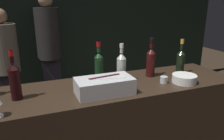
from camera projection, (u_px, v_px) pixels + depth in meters
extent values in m
cube|color=black|center=(63.00, 22.00, 3.81)|extent=(6.40, 0.06, 2.80)
cube|color=silver|center=(104.00, 86.00, 1.59)|extent=(0.42, 0.22, 0.12)
cylinder|color=#B2B7AD|center=(109.00, 83.00, 1.56)|extent=(0.27, 0.12, 0.07)
cylinder|color=black|center=(104.00, 80.00, 1.62)|extent=(0.26, 0.10, 0.07)
cylinder|color=white|center=(184.00, 79.00, 1.82)|extent=(0.20, 0.20, 0.07)
cylinder|color=gray|center=(185.00, 75.00, 1.81)|extent=(0.16, 0.16, 0.01)
cylinder|color=silver|center=(164.00, 80.00, 1.81)|extent=(0.06, 0.06, 0.06)
sphere|color=#F9D67F|center=(164.00, 79.00, 1.81)|extent=(0.03, 0.03, 0.03)
cylinder|color=#B2B7AD|center=(121.00, 70.00, 1.81)|extent=(0.08, 0.08, 0.20)
cone|color=#B2B7AD|center=(122.00, 56.00, 1.78)|extent=(0.08, 0.08, 0.05)
cylinder|color=#B2B7AD|center=(122.00, 48.00, 1.76)|extent=(0.03, 0.03, 0.08)
cylinder|color=white|center=(122.00, 46.00, 1.75)|extent=(0.03, 0.03, 0.04)
cylinder|color=black|center=(15.00, 85.00, 1.48)|extent=(0.07, 0.07, 0.21)
cone|color=black|center=(13.00, 66.00, 1.44)|extent=(0.07, 0.07, 0.04)
cylinder|color=black|center=(11.00, 57.00, 1.42)|extent=(0.03, 0.03, 0.09)
cylinder|color=maroon|center=(11.00, 53.00, 1.42)|extent=(0.03, 0.03, 0.04)
cylinder|color=#143319|center=(99.00, 68.00, 1.89)|extent=(0.07, 0.07, 0.19)
cone|color=#143319|center=(99.00, 55.00, 1.85)|extent=(0.07, 0.07, 0.04)
cylinder|color=#143319|center=(99.00, 47.00, 1.83)|extent=(0.03, 0.03, 0.09)
cylinder|color=maroon|center=(99.00, 44.00, 1.83)|extent=(0.04, 0.04, 0.04)
cylinder|color=#380F0F|center=(151.00, 65.00, 1.95)|extent=(0.08, 0.08, 0.21)
cone|color=#380F0F|center=(151.00, 51.00, 1.92)|extent=(0.08, 0.08, 0.05)
cylinder|color=#380F0F|center=(152.00, 43.00, 1.90)|extent=(0.03, 0.03, 0.09)
cylinder|color=black|center=(152.00, 40.00, 1.89)|extent=(0.04, 0.04, 0.04)
cylinder|color=black|center=(180.00, 64.00, 2.04)|extent=(0.08, 0.08, 0.18)
cone|color=black|center=(181.00, 52.00, 2.00)|extent=(0.08, 0.08, 0.05)
cylinder|color=black|center=(182.00, 44.00, 1.98)|extent=(0.03, 0.03, 0.10)
cylinder|color=gold|center=(182.00, 41.00, 1.97)|extent=(0.03, 0.03, 0.04)
cube|color=black|center=(52.00, 83.00, 3.62)|extent=(0.28, 0.20, 0.87)
cylinder|color=black|center=(48.00, 34.00, 3.37)|extent=(0.37, 0.37, 0.78)
sphere|color=tan|center=(45.00, 0.00, 3.23)|extent=(0.21, 0.21, 0.21)
cube|color=black|center=(11.00, 96.00, 3.29)|extent=(0.29, 0.21, 0.75)
cylinder|color=#60564C|center=(4.00, 49.00, 3.08)|extent=(0.38, 0.38, 0.69)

